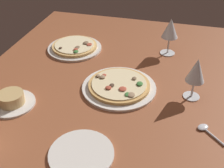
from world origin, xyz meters
The scene contains 8 objects.
dining_table centered at (0.00, 0.00, 2.00)cm, with size 150.00×110.00×4.00cm, color brown.
pizza_main centered at (3.78, -4.71, 5.18)cm, with size 28.98×28.98×3.39cm.
pizza_side centered at (30.26, 23.86, 5.17)cm, with size 26.07×26.07×3.36cm.
ramekin_on_saucer centered at (-15.64, 30.40, 5.90)cm, with size 16.41×16.41×4.86cm.
wine_glass_far centered at (5.54, -32.25, 15.30)cm, with size 6.88×6.88×16.38cm.
wine_glass_near centered at (37.41, -20.20, 16.21)cm, with size 7.45×7.45×17.26cm.
side_plate centered at (-31.54, -1.82, 4.45)cm, with size 19.46×19.46×0.90cm, color silver.
spoon centered at (-11.85, -37.40, 4.46)cm, with size 9.23×9.15×1.00cm.
Camera 1 is at (-83.68, -24.89, 68.86)cm, focal length 45.29 mm.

